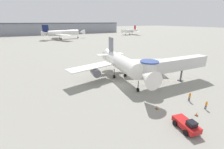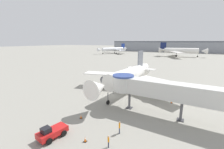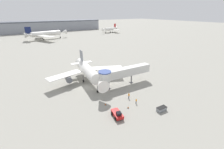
{
  "view_description": "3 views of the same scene",
  "coord_description": "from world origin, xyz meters",
  "px_view_note": "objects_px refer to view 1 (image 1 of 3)",
  "views": [
    {
      "loc": [
        -17.37,
        -28.26,
        14.63
      ],
      "look_at": [
        -2.47,
        -0.18,
        3.3
      ],
      "focal_mm": 24.0,
      "sensor_mm": 36.0,
      "label": 1
    },
    {
      "loc": [
        15.7,
        -29.87,
        12.77
      ],
      "look_at": [
        -0.78,
        1.79,
        4.85
      ],
      "focal_mm": 24.0,
      "sensor_mm": 36.0,
      "label": 2
    },
    {
      "loc": [
        -16.97,
        -42.03,
        23.78
      ],
      "look_at": [
        7.46,
        -4.04,
        4.78
      ],
      "focal_mm": 24.0,
      "sensor_mm": 36.0,
      "label": 3
    }
  ],
  "objects_px": {
    "jet_bridge": "(171,65)",
    "ground_crew_marshaller": "(190,96)",
    "traffic_cone_near_nose": "(157,107)",
    "main_airplane": "(122,64)",
    "background_jet_red_tail": "(130,31)",
    "traffic_cone_starboard_wing": "(156,73)",
    "traffic_cone_apron_front": "(197,114)",
    "pushback_tug_red": "(187,124)",
    "ground_crew_wing_walker": "(206,104)",
    "background_jet_navy_tail": "(63,33)"
  },
  "relations": [
    {
      "from": "traffic_cone_apron_front",
      "to": "background_jet_navy_tail",
      "type": "distance_m",
      "value": 126.32
    },
    {
      "from": "traffic_cone_starboard_wing",
      "to": "jet_bridge",
      "type": "bearing_deg",
      "value": -107.13
    },
    {
      "from": "traffic_cone_apron_front",
      "to": "background_jet_red_tail",
      "type": "relative_size",
      "value": 0.03
    },
    {
      "from": "ground_crew_marshaller",
      "to": "ground_crew_wing_walker",
      "type": "xyz_separation_m",
      "value": [
        -0.0,
        -3.23,
        -0.14
      ]
    },
    {
      "from": "ground_crew_marshaller",
      "to": "ground_crew_wing_walker",
      "type": "bearing_deg",
      "value": -21.1
    },
    {
      "from": "main_airplane",
      "to": "background_jet_navy_tail",
      "type": "bearing_deg",
      "value": 93.29
    },
    {
      "from": "traffic_cone_near_nose",
      "to": "ground_crew_marshaller",
      "type": "xyz_separation_m",
      "value": [
        7.53,
        -0.81,
        0.72
      ]
    },
    {
      "from": "jet_bridge",
      "to": "traffic_cone_near_nose",
      "type": "height_order",
      "value": "jet_bridge"
    },
    {
      "from": "traffic_cone_apron_front",
      "to": "pushback_tug_red",
      "type": "bearing_deg",
      "value": -162.72
    },
    {
      "from": "jet_bridge",
      "to": "background_jet_navy_tail",
      "type": "relative_size",
      "value": 0.5
    },
    {
      "from": "pushback_tug_red",
      "to": "traffic_cone_apron_front",
      "type": "distance_m",
      "value": 4.71
    },
    {
      "from": "traffic_cone_near_nose",
      "to": "traffic_cone_starboard_wing",
      "type": "relative_size",
      "value": 0.97
    },
    {
      "from": "ground_crew_wing_walker",
      "to": "pushback_tug_red",
      "type": "bearing_deg",
      "value": -112.94
    },
    {
      "from": "main_airplane",
      "to": "traffic_cone_starboard_wing",
      "type": "xyz_separation_m",
      "value": [
        10.74,
        -1.35,
        -3.95
      ]
    },
    {
      "from": "ground_crew_marshaller",
      "to": "ground_crew_wing_walker",
      "type": "height_order",
      "value": "ground_crew_marshaller"
    },
    {
      "from": "background_jet_navy_tail",
      "to": "ground_crew_wing_walker",
      "type": "bearing_deg",
      "value": 172.77
    },
    {
      "from": "pushback_tug_red",
      "to": "ground_crew_marshaller",
      "type": "xyz_separation_m",
      "value": [
        7.66,
        5.11,
        0.22
      ]
    },
    {
      "from": "traffic_cone_apron_front",
      "to": "background_jet_navy_tail",
      "type": "height_order",
      "value": "background_jet_navy_tail"
    },
    {
      "from": "main_airplane",
      "to": "ground_crew_wing_walker",
      "type": "height_order",
      "value": "main_airplane"
    },
    {
      "from": "traffic_cone_near_nose",
      "to": "ground_crew_wing_walker",
      "type": "height_order",
      "value": "ground_crew_wing_walker"
    },
    {
      "from": "jet_bridge",
      "to": "ground_crew_marshaller",
      "type": "distance_m",
      "value": 9.55
    },
    {
      "from": "ground_crew_wing_walker",
      "to": "main_airplane",
      "type": "bearing_deg",
      "value": 158.85
    },
    {
      "from": "traffic_cone_apron_front",
      "to": "main_airplane",
      "type": "bearing_deg",
      "value": 96.37
    },
    {
      "from": "traffic_cone_near_nose",
      "to": "ground_crew_marshaller",
      "type": "relative_size",
      "value": 0.39
    },
    {
      "from": "traffic_cone_apron_front",
      "to": "background_jet_red_tail",
      "type": "xyz_separation_m",
      "value": [
        79.72,
        135.41,
        4.08
      ]
    },
    {
      "from": "jet_bridge",
      "to": "pushback_tug_red",
      "type": "height_order",
      "value": "jet_bridge"
    },
    {
      "from": "traffic_cone_near_nose",
      "to": "traffic_cone_starboard_wing",
      "type": "bearing_deg",
      "value": 47.42
    },
    {
      "from": "main_airplane",
      "to": "traffic_cone_apron_front",
      "type": "height_order",
      "value": "main_airplane"
    },
    {
      "from": "main_airplane",
      "to": "traffic_cone_starboard_wing",
      "type": "relative_size",
      "value": 38.21
    },
    {
      "from": "background_jet_red_tail",
      "to": "jet_bridge",
      "type": "bearing_deg",
      "value": -49.78
    },
    {
      "from": "jet_bridge",
      "to": "traffic_cone_near_nose",
      "type": "distance_m",
      "value": 13.81
    },
    {
      "from": "main_airplane",
      "to": "background_jet_red_tail",
      "type": "distance_m",
      "value": 141.65
    },
    {
      "from": "traffic_cone_near_nose",
      "to": "background_jet_red_tail",
      "type": "distance_m",
      "value": 155.61
    },
    {
      "from": "main_airplane",
      "to": "background_jet_red_tail",
      "type": "relative_size",
      "value": 1.08
    },
    {
      "from": "background_jet_red_tail",
      "to": "pushback_tug_red",
      "type": "bearing_deg",
      "value": -50.72
    },
    {
      "from": "traffic_cone_near_nose",
      "to": "ground_crew_wing_walker",
      "type": "distance_m",
      "value": 8.56
    },
    {
      "from": "pushback_tug_red",
      "to": "background_jet_navy_tail",
      "type": "relative_size",
      "value": 0.1
    },
    {
      "from": "traffic_cone_starboard_wing",
      "to": "traffic_cone_near_nose",
      "type": "bearing_deg",
      "value": -132.58
    },
    {
      "from": "traffic_cone_starboard_wing",
      "to": "background_jet_red_tail",
      "type": "xyz_separation_m",
      "value": [
        71.2,
        116.88,
        4.06
      ]
    },
    {
      "from": "pushback_tug_red",
      "to": "ground_crew_marshaller",
      "type": "distance_m",
      "value": 9.21
    },
    {
      "from": "jet_bridge",
      "to": "pushback_tug_red",
      "type": "bearing_deg",
      "value": -126.56
    },
    {
      "from": "traffic_cone_near_nose",
      "to": "traffic_cone_apron_front",
      "type": "bearing_deg",
      "value": -46.15
    },
    {
      "from": "main_airplane",
      "to": "traffic_cone_near_nose",
      "type": "distance_m",
      "value": 15.99
    },
    {
      "from": "main_airplane",
      "to": "ground_crew_marshaller",
      "type": "xyz_separation_m",
      "value": [
        5.41,
        -16.15,
        -3.24
      ]
    },
    {
      "from": "traffic_cone_starboard_wing",
      "to": "traffic_cone_apron_front",
      "type": "bearing_deg",
      "value": -114.7
    },
    {
      "from": "main_airplane",
      "to": "ground_crew_wing_walker",
      "type": "relative_size",
      "value": 17.65
    },
    {
      "from": "traffic_cone_near_nose",
      "to": "traffic_cone_apron_front",
      "type": "relative_size",
      "value": 1.01
    },
    {
      "from": "traffic_cone_near_nose",
      "to": "jet_bridge",
      "type": "bearing_deg",
      "value": 34.2
    },
    {
      "from": "ground_crew_wing_walker",
      "to": "background_jet_red_tail",
      "type": "height_order",
      "value": "background_jet_red_tail"
    },
    {
      "from": "ground_crew_marshaller",
      "to": "background_jet_navy_tail",
      "type": "bearing_deg",
      "value": 159.08
    }
  ]
}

